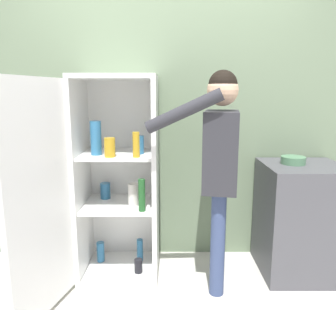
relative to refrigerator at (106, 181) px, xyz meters
The scene contains 5 objects.
wall_back 0.79m from the refrigerator, 42.12° to the left, with size 7.00×0.06×2.55m.
refrigerator is the anchor object (origin of this frame).
person 0.92m from the refrigerator, 10.67° to the right, with size 0.69×0.55×1.64m.
counter 1.63m from the refrigerator, ahead, with size 0.63×0.60×0.92m.
bowl 1.52m from the refrigerator, ahead, with size 0.19×0.19×0.06m.
Camera 1 is at (0.03, -1.92, 1.49)m, focal length 35.00 mm.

